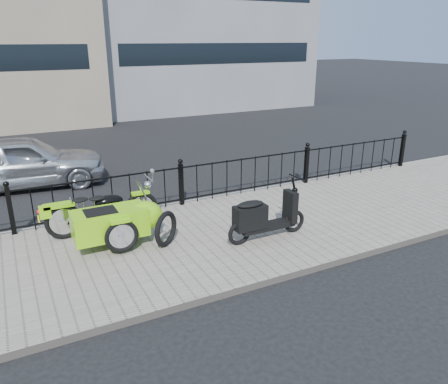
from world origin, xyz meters
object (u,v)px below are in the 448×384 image
motorcycle_sidecar (118,218)px  spare_tire (166,229)px  scooter (263,218)px  sedan_car (23,162)px

motorcycle_sidecar → spare_tire: bearing=-37.1°
scooter → spare_tire: size_ratio=2.52×
sedan_car → scooter: bearing=-141.1°
motorcycle_sidecar → scooter: bearing=-24.7°
motorcycle_sidecar → sedan_car: bearing=105.5°
scooter → sedan_car: bearing=122.8°
spare_tire → sedan_car: bearing=111.1°
sedan_car → motorcycle_sidecar: bearing=-158.4°
scooter → sedan_car: (-3.71, 5.77, 0.13)m
scooter → motorcycle_sidecar: bearing=155.3°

